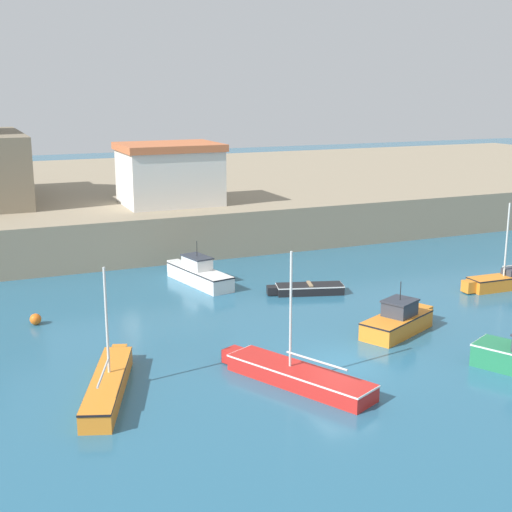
{
  "coord_description": "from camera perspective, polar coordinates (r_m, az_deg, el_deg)",
  "views": [
    {
      "loc": [
        -14.4,
        -24.3,
        11.43
      ],
      "look_at": [
        1.09,
        11.71,
        2.0
      ],
      "focal_mm": 50.0,
      "sensor_mm": 36.0,
      "label": 1
    }
  ],
  "objects": [
    {
      "name": "sailboat_red_5",
      "position": [
        28.3,
        3.26,
        -9.48
      ],
      "size": [
        4.12,
        6.83,
        5.31
      ],
      "color": "red",
      "rests_on": "ground"
    },
    {
      "name": "motorboat_orange_6",
      "position": [
        34.46,
        11.35,
        -5.1
      ],
      "size": [
        4.86,
        3.22,
        2.51
      ],
      "color": "orange",
      "rests_on": "ground"
    },
    {
      "name": "sailboat_orange_4",
      "position": [
        43.56,
        19.48,
        -1.84
      ],
      "size": [
        5.66,
        1.4,
        4.99
      ],
      "color": "orange",
      "rests_on": "ground"
    },
    {
      "name": "ground_plane",
      "position": [
        30.47,
        6.91,
        -8.61
      ],
      "size": [
        200.0,
        200.0,
        0.0
      ],
      "primitive_type": "plane",
      "color": "#28607F"
    },
    {
      "name": "mooring_buoy",
      "position": [
        36.58,
        -17.22,
        -4.85
      ],
      "size": [
        0.56,
        0.56,
        0.56
      ],
      "primitive_type": "sphere",
      "color": "orange",
      "rests_on": "ground"
    },
    {
      "name": "dinghy_black_1",
      "position": [
        40.17,
        4.14,
        -2.62
      ],
      "size": [
        4.4,
        2.29,
        0.6
      ],
      "color": "black",
      "rests_on": "ground"
    },
    {
      "name": "harbor_shed_near_wharf",
      "position": [
        51.53,
        -6.93,
        6.58
      ],
      "size": [
        6.97,
        5.65,
        4.33
      ],
      "color": "silver",
      "rests_on": "quay_seawall"
    },
    {
      "name": "motorboat_white_2",
      "position": [
        42.17,
        -4.65,
        -1.4
      ],
      "size": [
        2.52,
        6.11,
        2.54
      ],
      "color": "white",
      "rests_on": "ground"
    },
    {
      "name": "sailboat_orange_0",
      "position": [
        27.94,
        -11.74,
        -9.98
      ],
      "size": [
        3.26,
        6.76,
        4.89
      ],
      "color": "orange",
      "rests_on": "ground"
    },
    {
      "name": "quay_seawall",
      "position": [
        65.98,
        -10.45,
        4.69
      ],
      "size": [
        120.0,
        40.0,
        3.1
      ],
      "primitive_type": "cube",
      "color": "gray",
      "rests_on": "ground"
    }
  ]
}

